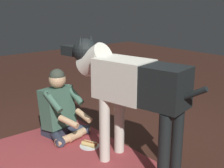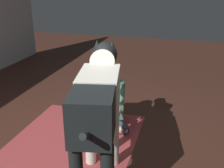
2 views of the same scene
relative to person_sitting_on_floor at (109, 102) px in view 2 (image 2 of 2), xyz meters
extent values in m
plane|color=#3C2119|center=(-0.83, 0.17, -0.36)|extent=(14.09, 14.09, 0.00)
cube|color=#943538|center=(-0.77, 0.31, -0.35)|extent=(2.28, 1.52, 0.01)
cube|color=#2F3647|center=(0.07, 0.02, -0.30)|extent=(0.31, 0.38, 0.12)
cylinder|color=#2F3647|center=(-0.05, -0.17, -0.29)|extent=(0.39, 0.33, 0.11)
cylinder|color=tan|center=(-0.21, -0.13, -0.30)|extent=(0.19, 0.37, 0.09)
cylinder|color=#2F3647|center=(-0.11, 0.13, -0.29)|extent=(0.41, 0.20, 0.11)
cylinder|color=tan|center=(-0.25, 0.04, -0.30)|extent=(0.14, 0.37, 0.09)
cube|color=#3E6553|center=(0.05, 0.01, 0.01)|extent=(0.35, 0.45, 0.52)
cylinder|color=#3E6553|center=(-0.05, -0.19, 0.16)|extent=(0.30, 0.14, 0.24)
cylinder|color=tan|center=(-0.25, -0.18, -0.06)|extent=(0.27, 0.09, 0.12)
cylinder|color=#3E6553|center=(-0.12, 0.15, 0.16)|extent=(0.30, 0.14, 0.24)
cylinder|color=tan|center=(-0.30, 0.07, -0.06)|extent=(0.28, 0.16, 0.12)
sphere|color=tan|center=(0.02, 0.00, 0.38)|extent=(0.21, 0.21, 0.21)
sphere|color=#343C31|center=(0.02, 0.00, 0.41)|extent=(0.19, 0.19, 0.19)
cylinder|color=silver|center=(-0.85, -0.04, -0.01)|extent=(0.11, 0.11, 0.70)
cylinder|color=silver|center=(-0.80, -0.29, -0.01)|extent=(0.11, 0.11, 0.70)
cube|color=silver|center=(-0.97, -0.20, 0.55)|extent=(0.62, 0.47, 0.41)
cube|color=black|center=(-1.39, -0.28, 0.55)|extent=(0.54, 0.43, 0.39)
cylinder|color=silver|center=(-0.58, -0.12, 0.70)|extent=(0.45, 0.33, 0.38)
sphere|color=black|center=(-0.45, -0.09, 0.78)|extent=(0.27, 0.27, 0.27)
cube|color=black|center=(-0.23, -0.05, 0.76)|extent=(0.22, 0.16, 0.11)
cone|color=black|center=(-0.48, -0.02, 0.88)|extent=(0.11, 0.11, 0.12)
cone|color=black|center=(-0.45, -0.18, 0.88)|extent=(0.11, 0.11, 0.12)
cylinder|color=black|center=(-1.64, -0.34, 0.51)|extent=(0.36, 0.12, 0.24)
cylinder|color=silver|center=(-0.48, -0.10, -0.35)|extent=(0.23, 0.23, 0.01)
cylinder|color=#DAB96A|center=(-0.48, -0.12, -0.32)|extent=(0.18, 0.11, 0.05)
cylinder|color=#DAB96A|center=(-0.49, -0.08, -0.32)|extent=(0.18, 0.11, 0.05)
cylinder|color=brown|center=(-0.48, -0.10, -0.31)|extent=(0.18, 0.10, 0.04)
camera|label=1|loc=(-3.12, 1.73, 1.30)|focal=47.89mm
camera|label=2|loc=(-3.17, -0.96, 1.54)|focal=43.22mm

